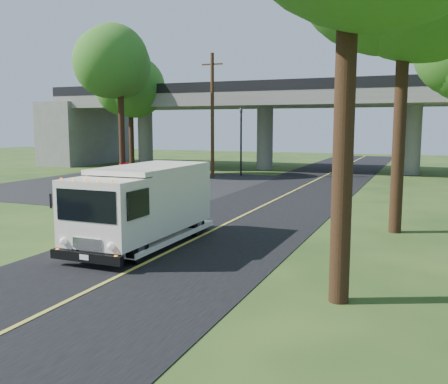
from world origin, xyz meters
The scene contains 12 objects.
ground centered at (0.00, 0.00, 0.00)m, with size 120.00×120.00×0.00m, color #224117.
road centered at (0.00, 10.00, 0.01)m, with size 7.00×90.00×0.02m, color black.
parking_lot centered at (-11.00, 18.00, 0.01)m, with size 16.00×18.00×0.01m, color black.
lane_line centered at (0.00, 10.00, 0.03)m, with size 0.12×90.00×0.01m, color gold.
overpass centered at (0.00, 32.00, 4.56)m, with size 54.00×10.00×7.30m.
traffic_signal centered at (-6.00, 26.00, 3.20)m, with size 0.18×0.22×5.20m.
utility_pole centered at (-7.50, 24.00, 4.59)m, with size 1.60×0.26×9.00m.
tree_left_lot centered at (-13.79, 21.84, 7.90)m, with size 5.60×5.50×10.50m.
tree_left_far centered at (-16.79, 27.84, 7.45)m, with size 5.26×5.16×9.89m.
step_van centered at (-1.15, 3.85, 1.38)m, with size 2.27×6.07×2.54m.
red_sedan centered at (-10.98, 20.92, 0.60)m, with size 1.69×4.17×1.21m, color #AA0A1F.
pedestrian centered at (-4.82, 10.18, 0.83)m, with size 0.60×0.40×1.65m, color gray.
Camera 1 is at (7.14, -9.73, 3.85)m, focal length 40.00 mm.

